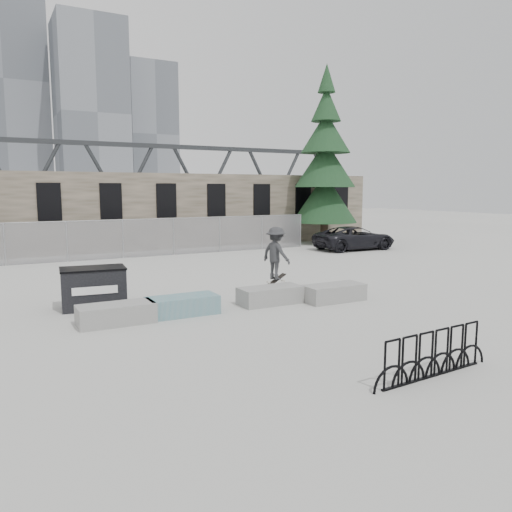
{
  "coord_description": "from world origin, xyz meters",
  "views": [
    {
      "loc": [
        -6.1,
        -13.44,
        3.56
      ],
      "look_at": [
        1.88,
        1.4,
        1.3
      ],
      "focal_mm": 35.0,
      "sensor_mm": 36.0,
      "label": 1
    }
  ],
  "objects_px": {
    "planter_center_right": "(270,295)",
    "planter_offset": "(334,292)",
    "bike_rack": "(434,355)",
    "suv": "(355,238)",
    "dumpster": "(94,288)",
    "planter_far_left": "(116,313)",
    "spruce_tree": "(325,167)",
    "planter_center_left": "(183,305)",
    "skateboarder": "(276,253)"
  },
  "relations": [
    {
      "from": "bike_rack",
      "to": "planter_offset",
      "type": "bearing_deg",
      "value": 69.44
    },
    {
      "from": "planter_offset",
      "to": "spruce_tree",
      "type": "height_order",
      "value": "spruce_tree"
    },
    {
      "from": "planter_center_right",
      "to": "bike_rack",
      "type": "distance_m",
      "value": 6.81
    },
    {
      "from": "planter_center_right",
      "to": "spruce_tree",
      "type": "relative_size",
      "value": 0.17
    },
    {
      "from": "planter_offset",
      "to": "spruce_tree",
      "type": "xyz_separation_m",
      "value": [
        9.96,
        14.27,
        4.68
      ]
    },
    {
      "from": "planter_center_left",
      "to": "planter_offset",
      "type": "relative_size",
      "value": 1.0
    },
    {
      "from": "planter_center_left",
      "to": "bike_rack",
      "type": "distance_m",
      "value": 7.27
    },
    {
      "from": "planter_center_left",
      "to": "dumpster",
      "type": "xyz_separation_m",
      "value": [
        -2.07,
        2.06,
        0.33
      ]
    },
    {
      "from": "dumpster",
      "to": "spruce_tree",
      "type": "xyz_separation_m",
      "value": [
        16.91,
        11.58,
        4.35
      ]
    },
    {
      "from": "dumpster",
      "to": "bike_rack",
      "type": "xyz_separation_m",
      "value": [
        4.64,
        -8.86,
        -0.18
      ]
    },
    {
      "from": "planter_offset",
      "to": "skateboarder",
      "type": "height_order",
      "value": "skateboarder"
    },
    {
      "from": "planter_center_left",
      "to": "dumpster",
      "type": "height_order",
      "value": "dumpster"
    },
    {
      "from": "planter_center_left",
      "to": "planter_center_right",
      "type": "distance_m",
      "value": 2.9
    },
    {
      "from": "bike_rack",
      "to": "suv",
      "type": "relative_size",
      "value": 0.63
    },
    {
      "from": "planter_center_left",
      "to": "skateboarder",
      "type": "distance_m",
      "value": 3.69
    },
    {
      "from": "spruce_tree",
      "to": "planter_center_left",
      "type": "bearing_deg",
      "value": -137.4
    },
    {
      "from": "planter_far_left",
      "to": "dumpster",
      "type": "xyz_separation_m",
      "value": [
        -0.18,
        2.16,
        0.33
      ]
    },
    {
      "from": "spruce_tree",
      "to": "skateboarder",
      "type": "xyz_separation_m",
      "value": [
        -11.4,
        -13.06,
        -3.47
      ]
    },
    {
      "from": "suv",
      "to": "skateboarder",
      "type": "height_order",
      "value": "skateboarder"
    },
    {
      "from": "planter_center_left",
      "to": "suv",
      "type": "height_order",
      "value": "suv"
    },
    {
      "from": "planter_offset",
      "to": "skateboarder",
      "type": "relative_size",
      "value": 1.03
    },
    {
      "from": "planter_center_right",
      "to": "spruce_tree",
      "type": "bearing_deg",
      "value": 48.8
    },
    {
      "from": "bike_rack",
      "to": "dumpster",
      "type": "bearing_deg",
      "value": 117.65
    },
    {
      "from": "bike_rack",
      "to": "planter_center_left",
      "type": "bearing_deg",
      "value": 110.7
    },
    {
      "from": "skateboarder",
      "to": "suv",
      "type": "bearing_deg",
      "value": -65.6
    },
    {
      "from": "planter_far_left",
      "to": "spruce_tree",
      "type": "bearing_deg",
      "value": 39.39
    },
    {
      "from": "planter_center_left",
      "to": "dumpster",
      "type": "distance_m",
      "value": 2.94
    },
    {
      "from": "dumpster",
      "to": "spruce_tree",
      "type": "height_order",
      "value": "spruce_tree"
    },
    {
      "from": "planter_far_left",
      "to": "planter_center_left",
      "type": "xyz_separation_m",
      "value": [
        1.89,
        0.09,
        0.0
      ]
    },
    {
      "from": "planter_center_left",
      "to": "spruce_tree",
      "type": "relative_size",
      "value": 0.17
    },
    {
      "from": "planter_center_right",
      "to": "planter_offset",
      "type": "distance_m",
      "value": 2.08
    },
    {
      "from": "planter_far_left",
      "to": "planter_center_right",
      "type": "relative_size",
      "value": 1.0
    },
    {
      "from": "suv",
      "to": "skateboarder",
      "type": "bearing_deg",
      "value": 132.49
    },
    {
      "from": "suv",
      "to": "planter_offset",
      "type": "bearing_deg",
      "value": 140.03
    },
    {
      "from": "planter_center_right",
      "to": "suv",
      "type": "xyz_separation_m",
      "value": [
        11.48,
        9.92,
        0.4
      ]
    },
    {
      "from": "spruce_tree",
      "to": "skateboarder",
      "type": "bearing_deg",
      "value": -131.14
    },
    {
      "from": "bike_rack",
      "to": "skateboarder",
      "type": "xyz_separation_m",
      "value": [
        0.87,
        7.39,
        1.06
      ]
    },
    {
      "from": "planter_center_right",
      "to": "bike_rack",
      "type": "bearing_deg",
      "value": -92.79
    },
    {
      "from": "planter_far_left",
      "to": "planter_center_left",
      "type": "distance_m",
      "value": 1.89
    },
    {
      "from": "suv",
      "to": "skateboarder",
      "type": "distance_m",
      "value": 14.4
    },
    {
      "from": "planter_offset",
      "to": "bike_rack",
      "type": "xyz_separation_m",
      "value": [
        -2.32,
        -6.18,
        0.15
      ]
    },
    {
      "from": "planter_offset",
      "to": "suv",
      "type": "bearing_deg",
      "value": 48.01
    },
    {
      "from": "suv",
      "to": "dumpster",
      "type": "bearing_deg",
      "value": 117.57
    },
    {
      "from": "bike_rack",
      "to": "suv",
      "type": "bearing_deg",
      "value": 54.78
    },
    {
      "from": "dumpster",
      "to": "suv",
      "type": "height_order",
      "value": "suv"
    },
    {
      "from": "planter_offset",
      "to": "suv",
      "type": "relative_size",
      "value": 0.4
    },
    {
      "from": "planter_center_right",
      "to": "dumpster",
      "type": "bearing_deg",
      "value": 157.52
    },
    {
      "from": "planter_far_left",
      "to": "planter_center_right",
      "type": "height_order",
      "value": "same"
    },
    {
      "from": "planter_center_left",
      "to": "suv",
      "type": "distance_m",
      "value": 17.48
    },
    {
      "from": "planter_far_left",
      "to": "planter_center_right",
      "type": "distance_m",
      "value": 4.79
    }
  ]
}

